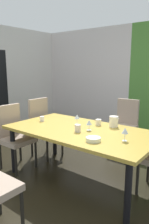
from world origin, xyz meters
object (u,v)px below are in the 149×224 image
object	(u,v)px
wine_glass_south	(89,123)
pitcher_center	(114,121)
wine_glass_near_shelf	(125,131)
cup_near_window	(42,119)
cup_left	(78,128)
chair_head_far	(125,122)
serving_bowl_right	(93,139)
wine_glass_front	(77,117)
chair_left_far	(43,125)
dining_table	(81,134)
cup_corner	(98,122)
chair_left_near	(14,134)

from	to	relation	value
wine_glass_south	pitcher_center	bearing A→B (deg)	63.64
wine_glass_near_shelf	cup_near_window	distance (m)	1.41
wine_glass_south	wine_glass_near_shelf	distance (m)	0.57
cup_left	cup_near_window	size ratio (longest dim) A/B	1.24
wine_glass_south	wine_glass_near_shelf	bearing A→B (deg)	-10.58
chair_head_far	serving_bowl_right	size ratio (longest dim) A/B	5.57
cup_left	cup_near_window	xyz separation A→B (m)	(-0.78, 0.11, -0.01)
wine_glass_front	wine_glass_near_shelf	size ratio (longest dim) A/B	0.96
chair_head_far	wine_glass_near_shelf	xyz separation A→B (m)	(0.69, -1.48, 0.31)
chair_left_far	wine_glass_front	bearing A→B (deg)	80.39
chair_left_far	dining_table	bearing A→B (deg)	73.24
wine_glass_south	cup_corner	size ratio (longest dim) A/B	1.61
chair_head_far	cup_left	xyz separation A→B (m)	(0.05, -1.52, 0.24)
serving_bowl_right	wine_glass_front	bearing A→B (deg)	141.36
dining_table	wine_glass_south	world-z (taller)	wine_glass_south
cup_near_window	chair_left_near	bearing A→B (deg)	-135.39
wine_glass_near_shelf	pitcher_center	distance (m)	0.60
chair_left_near	chair_head_far	xyz separation A→B (m)	(1.03, 1.72, -0.01)
chair_left_far	cup_left	size ratio (longest dim) A/B	10.73
wine_glass_near_shelf	cup_near_window	size ratio (longest dim) A/B	2.03
wine_glass_front	serving_bowl_right	bearing A→B (deg)	-38.64
wine_glass_near_shelf	dining_table	bearing A→B (deg)	173.77
serving_bowl_right	pitcher_center	size ratio (longest dim) A/B	1.14
chair_head_far	wine_glass_south	bearing A→B (deg)	95.42
pitcher_center	cup_corner	bearing A→B (deg)	-163.96
dining_table	wine_glass_near_shelf	world-z (taller)	wine_glass_near_shelf
dining_table	wine_glass_front	xyz separation A→B (m)	(-0.19, 0.17, 0.18)
wine_glass_near_shelf	cup_left	world-z (taller)	wine_glass_near_shelf
chair_left_near	wine_glass_front	xyz separation A→B (m)	(0.86, 0.49, 0.30)
wine_glass_south	serving_bowl_right	size ratio (longest dim) A/B	0.81
pitcher_center	wine_glass_front	bearing A→B (deg)	-156.21
serving_bowl_right	cup_corner	size ratio (longest dim) A/B	1.98
wine_glass_front	cup_corner	size ratio (longest dim) A/B	1.70
chair_head_far	wine_glass_front	xyz separation A→B (m)	(-0.18, -1.23, 0.30)
cup_corner	pitcher_center	bearing A→B (deg)	16.04
pitcher_center	chair_left_far	bearing A→B (deg)	-177.11
chair_left_near	cup_near_window	bearing A→B (deg)	134.61
chair_left_far	serving_bowl_right	bearing A→B (deg)	66.92
serving_bowl_right	pitcher_center	bearing A→B (deg)	98.95
cup_left	wine_glass_south	bearing A→B (deg)	63.24
chair_head_far	serving_bowl_right	xyz separation A→B (m)	(0.41, -1.71, 0.22)
chair_head_far	serving_bowl_right	bearing A→B (deg)	103.62
chair_left_far	cup_left	distance (m)	1.20
chair_head_far	wine_glass_near_shelf	world-z (taller)	chair_head_far
wine_glass_front	wine_glass_near_shelf	distance (m)	0.90
wine_glass_front	cup_corner	world-z (taller)	wine_glass_front
chair_left_far	chair_head_far	bearing A→B (deg)	136.42
wine_glass_south	cup_left	xyz separation A→B (m)	(-0.08, -0.15, -0.05)
dining_table	chair_left_far	xyz separation A→B (m)	(-1.05, 0.32, -0.11)
chair_left_far	cup_corner	world-z (taller)	chair_left_far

